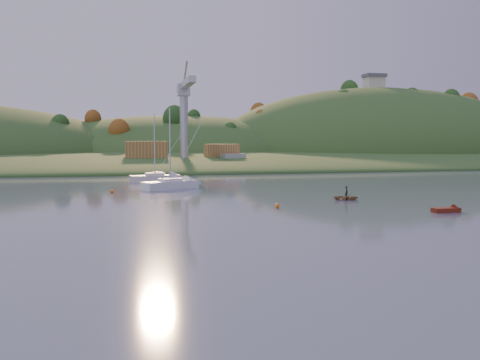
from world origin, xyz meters
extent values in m
plane|color=#313751|center=(0.00, 0.00, 0.00)|extent=(500.00, 500.00, 0.00)
cube|color=#264C1E|center=(0.00, 230.00, 0.00)|extent=(620.00, 220.00, 1.50)
ellipsoid|color=#264C1E|center=(0.00, 165.00, 0.00)|extent=(640.00, 150.00, 7.00)
ellipsoid|color=#264C1E|center=(10.00, 210.00, 0.00)|extent=(140.00, 120.00, 36.00)
ellipsoid|color=#264C1E|center=(95.00, 195.00, 0.00)|extent=(150.00, 130.00, 60.00)
cube|color=beige|center=(95.00, 195.00, 32.50)|extent=(8.00, 6.00, 5.00)
cube|color=#595960|center=(95.00, 195.00, 35.70)|extent=(9.00, 7.00, 1.50)
cube|color=slate|center=(5.00, 122.00, 1.20)|extent=(42.00, 16.00, 2.40)
cube|color=brown|center=(-8.00, 123.00, 4.80)|extent=(11.00, 8.00, 4.80)
cube|color=brown|center=(13.00, 124.00, 4.40)|extent=(9.00, 7.00, 4.00)
cylinder|color=#B7B7BC|center=(2.00, 120.00, 11.40)|extent=(2.20, 2.20, 18.00)
cube|color=#B7B7BC|center=(2.00, 120.00, 20.90)|extent=(3.20, 3.20, 3.20)
cube|color=#B7B7BC|center=(2.00, 111.00, 21.90)|extent=(1.80, 18.00, 1.60)
cube|color=#B7B7BC|center=(2.00, 125.00, 21.90)|extent=(1.80, 10.00, 1.60)
cube|color=silver|center=(-8.85, 73.74, 0.61)|extent=(9.10, 3.85, 1.21)
cube|color=silver|center=(-8.85, 73.74, 1.26)|extent=(3.55, 2.43, 0.77)
cylinder|color=silver|center=(-8.85, 73.74, 6.73)|extent=(0.18, 0.18, 11.03)
cylinder|color=silver|center=(-8.85, 73.74, 1.51)|extent=(3.51, 0.61, 0.12)
cylinder|color=silver|center=(-8.85, 73.74, 1.61)|extent=(3.11, 0.79, 0.36)
cube|color=white|center=(-7.41, 58.99, 0.62)|extent=(9.24, 6.66, 1.24)
cube|color=white|center=(-7.41, 58.99, 1.29)|extent=(3.94, 3.39, 0.79)
cylinder|color=silver|center=(-7.41, 58.99, 6.89)|extent=(0.18, 0.18, 11.29)
cylinder|color=silver|center=(-7.41, 58.99, 1.54)|extent=(3.24, 1.82, 0.12)
cylinder|color=white|center=(-7.41, 58.99, 1.64)|extent=(2.95, 1.81, 0.36)
imported|color=olive|center=(13.05, 38.97, 0.32)|extent=(3.45, 2.76, 0.64)
imported|color=black|center=(13.05, 38.97, 0.75)|extent=(0.46, 0.61, 1.51)
cube|color=#5D1D0D|center=(18.45, 25.81, 0.24)|extent=(2.93, 1.24, 0.48)
cone|color=#5D1D0D|center=(19.90, 25.85, 0.24)|extent=(1.05, 1.19, 1.16)
cube|color=slate|center=(15.00, 118.00, 0.96)|extent=(15.87, 9.22, 1.93)
cube|color=#B7B7BC|center=(15.00, 118.00, 2.57)|extent=(7.05, 4.84, 2.57)
sphere|color=orange|center=(2.14, 33.16, 0.25)|extent=(0.50, 0.50, 0.50)
sphere|color=orange|center=(-16.17, 54.73, 0.25)|extent=(0.50, 0.50, 0.50)
camera|label=1|loc=(-15.03, -23.89, 7.65)|focal=40.00mm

